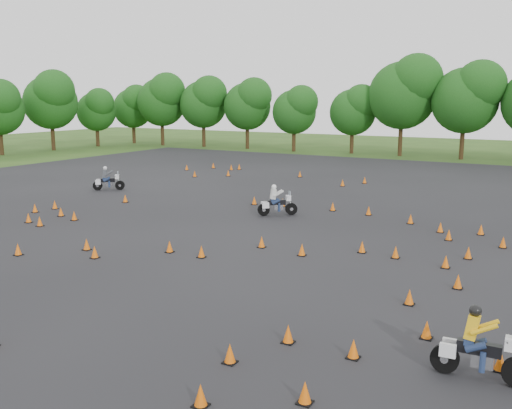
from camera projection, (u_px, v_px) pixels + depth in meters
The scene contains 7 objects.
ground at pixel (207, 250), 22.96m from camera, with size 140.00×140.00×0.00m, color #2D5119.
asphalt_pad at pixel (276, 222), 28.09m from camera, with size 62.00×62.00×0.00m, color black.
treeline at pixel (476, 113), 50.05m from camera, with size 86.98×32.88×11.12m.
traffic_cones at pixel (277, 221), 27.30m from camera, with size 32.50×33.11×0.45m.
rider_grey at pixel (108, 178), 37.53m from camera, with size 2.05×0.63×1.59m, color #42454A, non-canonical shape.
rider_yellow at pixel (481, 345), 12.25m from camera, with size 2.10×0.64×1.62m, color yellow, non-canonical shape.
rider_white at pixel (278, 200), 29.47m from camera, with size 2.09×0.64×1.61m, color beige, non-canonical shape.
Camera 1 is at (12.61, -18.40, 6.06)m, focal length 40.00 mm.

